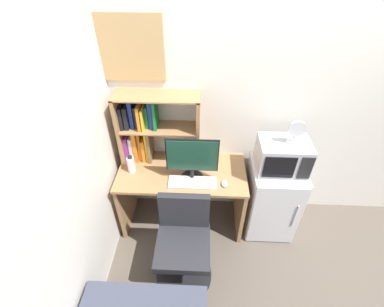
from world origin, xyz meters
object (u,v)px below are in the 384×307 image
object	(u,v)px
computer_mouse	(225,184)
water_bottle	(131,164)
hutch_bookshelf	(147,128)
microwave	(283,156)
monitor	(192,158)
wall_corkboard	(121,48)
mini_fridge	(271,198)
desk_fan	(296,131)
keyboard	(192,183)
desk_chair	(184,247)

from	to	relation	value
computer_mouse	water_bottle	xyz separation A→B (m)	(-0.88, 0.15, 0.07)
water_bottle	hutch_bookshelf	bearing A→B (deg)	53.76
microwave	monitor	bearing A→B (deg)	-173.99
hutch_bookshelf	computer_mouse	distance (m)	0.89
wall_corkboard	monitor	bearing A→B (deg)	-32.15
computer_mouse	mini_fridge	xyz separation A→B (m)	(0.51, 0.16, -0.35)
hutch_bookshelf	mini_fridge	size ratio (longest dim) A/B	0.91
desk_fan	wall_corkboard	world-z (taller)	wall_corkboard
monitor	mini_fridge	world-z (taller)	monitor
computer_mouse	microwave	world-z (taller)	microwave
keyboard	water_bottle	world-z (taller)	water_bottle
water_bottle	desk_fan	distance (m)	1.51
hutch_bookshelf	water_bottle	distance (m)	0.38
microwave	hutch_bookshelf	bearing A→B (deg)	171.47
monitor	computer_mouse	distance (m)	0.38
keyboard	mini_fridge	world-z (taller)	mini_fridge
water_bottle	microwave	size ratio (longest dim) A/B	0.41
keyboard	wall_corkboard	bearing A→B (deg)	143.51
keyboard	desk_chair	size ratio (longest dim) A/B	0.49
mini_fridge	wall_corkboard	bearing A→B (deg)	168.26
mini_fridge	desk_chair	world-z (taller)	desk_chair
keyboard	computer_mouse	size ratio (longest dim) A/B	4.87
microwave	desk_fan	xyz separation A→B (m)	(0.05, -0.01, 0.27)
hutch_bookshelf	microwave	xyz separation A→B (m)	(1.25, -0.19, -0.13)
hutch_bookshelf	desk_fan	world-z (taller)	hutch_bookshelf
desk_chair	microwave	bearing A→B (deg)	34.45
hutch_bookshelf	desk_chair	xyz separation A→B (m)	(0.39, -0.78, -0.71)
keyboard	desk_chair	bearing A→B (deg)	-97.53
mini_fridge	keyboard	bearing A→B (deg)	-169.20
hutch_bookshelf	mini_fridge	xyz separation A→B (m)	(1.25, -0.19, -0.70)
keyboard	computer_mouse	bearing A→B (deg)	-0.41
water_bottle	desk_fan	size ratio (longest dim) A/B	0.81
monitor	water_bottle	bearing A→B (deg)	172.91
microwave	keyboard	bearing A→B (deg)	-168.99
keyboard	microwave	size ratio (longest dim) A/B	0.99
microwave	wall_corkboard	world-z (taller)	wall_corkboard
hutch_bookshelf	desk_chair	world-z (taller)	hutch_bookshelf
monitor	mini_fridge	xyz separation A→B (m)	(0.81, 0.08, -0.57)
hutch_bookshelf	computer_mouse	size ratio (longest dim) A/B	8.36
keyboard	water_bottle	bearing A→B (deg)	166.30
monitor	desk_fan	xyz separation A→B (m)	(0.87, 0.08, 0.26)
desk_chair	mini_fridge	bearing A→B (deg)	34.32
monitor	hutch_bookshelf	bearing A→B (deg)	148.02
monitor	desk_chair	distance (m)	0.78
water_bottle	desk_chair	size ratio (longest dim) A/B	0.20
wall_corkboard	computer_mouse	bearing A→B (deg)	-26.58
desk_fan	computer_mouse	bearing A→B (deg)	-164.85
mini_fridge	desk_chair	xyz separation A→B (m)	(-0.86, -0.59, -0.02)
water_bottle	microwave	bearing A→B (deg)	0.53
hutch_bookshelf	microwave	bearing A→B (deg)	-8.53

